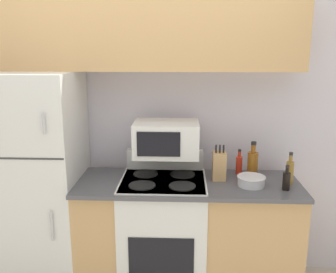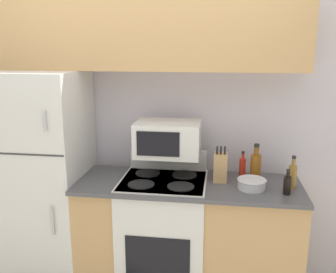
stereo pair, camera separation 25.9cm
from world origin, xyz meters
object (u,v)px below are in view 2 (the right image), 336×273
Objects in this scene: microwave at (168,139)px; knife_block at (220,167)px; bottle_whiskey at (256,166)px; bowl at (252,184)px; bottle_vinegar at (293,176)px; bottle_hot_sauce at (242,166)px; stove at (164,235)px; bottle_soy_sauce at (287,184)px; refrigerator at (44,180)px.

knife_block is (0.40, -0.04, -0.20)m from microwave.
microwave is 0.69m from bottle_whiskey.
bottle_vinegar is at bearing 10.15° from bowl.
microwave is at bearing 172.74° from bottle_vinegar.
stove is at bearing -161.67° from bottle_hot_sauce.
stove is 0.70m from knife_block.
stove is at bearing -100.34° from microwave.
bottle_soy_sauce is at bearing -16.71° from bowl.
refrigerator reaches higher than microwave.
bottle_vinegar is 1.20× the size of bottle_hot_sauce.
microwave reaches higher than bottle_vinegar.
stove is 3.96× the size of bottle_whiskey.
stove is at bearing -169.31° from bottle_whiskey.
microwave is at bearing 173.87° from knife_block.
bottle_vinegar is (0.28, 0.05, 0.06)m from bowl.
bottle_whiskey is (0.26, 0.07, 0.00)m from knife_block.
bowl is (1.63, -0.11, 0.10)m from refrigerator.
refrigerator is at bearing -177.00° from microwave.
knife_block reaches higher than bowl.
microwave reaches higher than stove.
bottle_hot_sauce is (0.57, 0.09, -0.23)m from microwave.
knife_block is at bearing -6.13° from microwave.
microwave is 0.45m from knife_block.
stove is 6.15× the size of bottle_soy_sauce.
refrigerator is at bearing -174.78° from bottle_hot_sauce.
bottle_whiskey is at bearing 78.32° from bowl.
bowl is 0.86× the size of bottle_vinegar.
bottle_vinegar reaches higher than stove.
refrigerator is 9.69× the size of bottle_soy_sauce.
bottle_soy_sauce reaches higher than bowl.
bottle_whiskey reaches higher than bowl.
bottle_vinegar is at bearing 66.01° from bottle_soy_sauce.
knife_block reaches higher than bottle_soy_sauce.
bottle_hot_sauce is at bearing 131.02° from bottle_soy_sauce.
bottle_soy_sauce is at bearing -5.65° from refrigerator.
bottle_whiskey is at bearing 2.65° from refrigerator.
bottle_whiskey reaches higher than knife_block.
knife_block is 1.33× the size of bowl.
refrigerator is 3.58× the size of microwave.
knife_block is (0.42, 0.06, 0.56)m from stove.
bottle_soy_sauce is (0.85, -0.24, -0.23)m from microwave.
bottle_soy_sauce is (0.23, -0.07, 0.03)m from bowl.
microwave is (1.00, 0.05, 0.37)m from refrigerator.
bottle_whiskey is 0.33m from bottle_soy_sauce.
stove is 5.54× the size of bottle_hot_sauce.
bottle_soy_sauce is 0.43m from bottle_hot_sauce.
bottle_hot_sauce is (-0.09, 0.07, -0.03)m from bottle_whiskey.
bowl is at bearing -101.68° from bottle_whiskey.
refrigerator is at bearing -179.61° from knife_block.
knife_block is at bearing -141.64° from bottle_hot_sauce.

